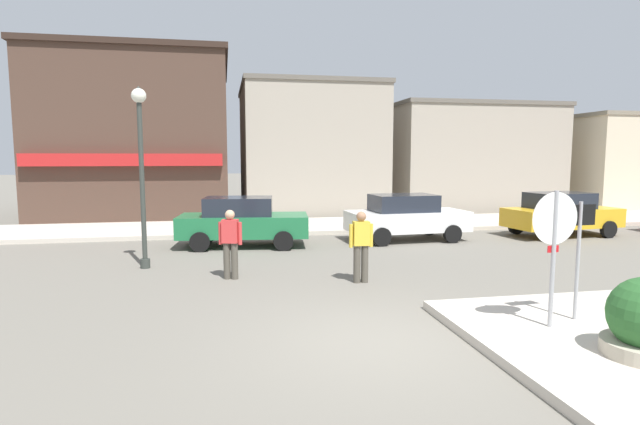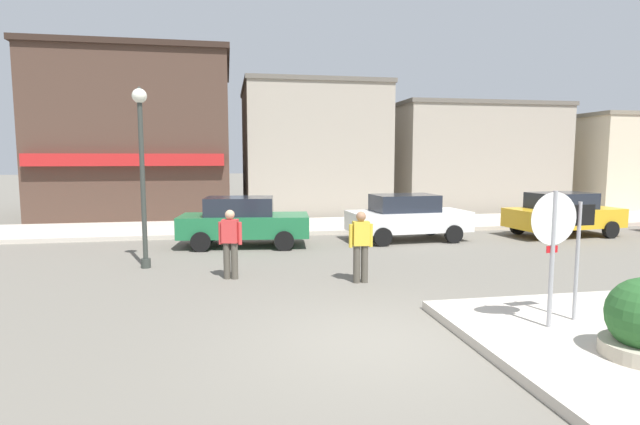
# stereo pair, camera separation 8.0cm
# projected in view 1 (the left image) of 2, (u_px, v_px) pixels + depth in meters

# --- Properties ---
(ground_plane) EXTENTS (160.00, 160.00, 0.00)m
(ground_plane) POSITION_uv_depth(u_px,v_px,m) (378.00, 342.00, 7.62)
(ground_plane) COLOR #6B665B
(kerb_far) EXTENTS (80.00, 4.00, 0.15)m
(kerb_far) POSITION_uv_depth(u_px,v_px,m) (283.00, 226.00, 19.75)
(kerb_far) COLOR beige
(kerb_far) RESTS_ON ground
(stop_sign) EXTENTS (0.82, 0.09, 2.30)m
(stop_sign) POSITION_uv_depth(u_px,v_px,m) (554.00, 241.00, 7.73)
(stop_sign) COLOR #9E9EA3
(stop_sign) RESTS_ON ground
(one_way_sign) EXTENTS (0.60, 0.07, 2.10)m
(one_way_sign) POSITION_uv_depth(u_px,v_px,m) (578.00, 249.00, 8.10)
(one_way_sign) COLOR #9E9EA3
(one_way_sign) RESTS_ON ground
(lamp_post) EXTENTS (0.36, 0.36, 4.54)m
(lamp_post) POSITION_uv_depth(u_px,v_px,m) (141.00, 151.00, 12.36)
(lamp_post) COLOR #333833
(lamp_post) RESTS_ON ground
(parked_car_nearest) EXTENTS (4.16, 2.21, 1.56)m
(parked_car_nearest) POSITION_uv_depth(u_px,v_px,m) (242.00, 221.00, 15.69)
(parked_car_nearest) COLOR #1E6B3D
(parked_car_nearest) RESTS_ON ground
(parked_car_second) EXTENTS (4.09, 2.06, 1.56)m
(parked_car_second) POSITION_uv_depth(u_px,v_px,m) (406.00, 217.00, 16.80)
(parked_car_second) COLOR white
(parked_car_second) RESTS_ON ground
(parked_car_third) EXTENTS (4.16, 2.20, 1.56)m
(parked_car_third) POSITION_uv_depth(u_px,v_px,m) (561.00, 213.00, 17.75)
(parked_car_third) COLOR gold
(parked_car_third) RESTS_ON ground
(pedestrian_crossing_near) EXTENTS (0.55, 0.31, 1.61)m
(pedestrian_crossing_near) POSITION_uv_depth(u_px,v_px,m) (230.00, 242.00, 11.46)
(pedestrian_crossing_near) COLOR #4C473D
(pedestrian_crossing_near) RESTS_ON ground
(pedestrian_crossing_far) EXTENTS (0.55, 0.22, 1.61)m
(pedestrian_crossing_far) POSITION_uv_depth(u_px,v_px,m) (361.00, 244.00, 11.13)
(pedestrian_crossing_far) COLOR #4C473D
(pedestrian_crossing_far) RESTS_ON ground
(building_corner_shop) EXTENTS (8.43, 10.04, 7.51)m
(building_corner_shop) POSITION_uv_depth(u_px,v_px,m) (143.00, 138.00, 24.77)
(building_corner_shop) COLOR #473328
(building_corner_shop) RESTS_ON ground
(building_storefront_left_near) EXTENTS (6.78, 7.54, 6.35)m
(building_storefront_left_near) POSITION_uv_depth(u_px,v_px,m) (308.00, 150.00, 25.75)
(building_storefront_left_near) COLOR #9E9384
(building_storefront_left_near) RESTS_ON ground
(building_storefront_left_mid) EXTENTS (8.64, 6.88, 5.54)m
(building_storefront_left_mid) POSITION_uv_depth(u_px,v_px,m) (461.00, 158.00, 27.38)
(building_storefront_left_mid) COLOR #9E9384
(building_storefront_left_mid) RESTS_ON ground
(building_storefront_right_near) EXTENTS (9.00, 5.71, 5.05)m
(building_storefront_right_near) POSITION_uv_depth(u_px,v_px,m) (637.00, 162.00, 27.81)
(building_storefront_right_near) COLOR beige
(building_storefront_right_near) RESTS_ON ground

